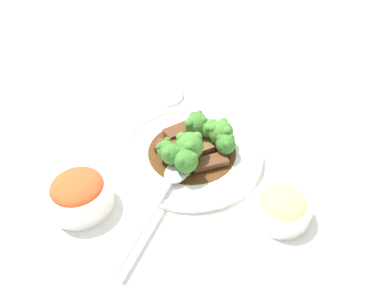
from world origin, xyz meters
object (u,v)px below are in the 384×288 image
main_plate (192,153)px  broccoli_floret_1 (172,154)px  broccoli_floret_4 (186,161)px  broccoli_floret_5 (226,144)px  broccoli_floret_3 (198,119)px  beef_strip_1 (209,162)px  broccoli_floret_6 (166,149)px  side_bowl_kimchi (79,193)px  beef_strip_0 (196,147)px  beef_strip_2 (174,147)px  serving_spoon (171,181)px  broccoli_floret_8 (189,146)px  side_bowl_appetizer (282,207)px  broccoli_floret_2 (208,128)px  beef_strip_3 (178,131)px  sauce_dish (166,94)px  broccoli_floret_0 (221,132)px  broccoli_floret_7 (196,125)px

main_plate → broccoli_floret_1: broccoli_floret_1 is taller
broccoli_floret_4 → broccoli_floret_5: bearing=-155.5°
broccoli_floret_3 → broccoli_floret_4: bearing=68.9°
main_plate → beef_strip_1: (-0.02, 0.04, 0.01)m
broccoli_floret_6 → side_bowl_kimchi: size_ratio=0.37×
beef_strip_0 → broccoli_floret_5: 0.06m
beef_strip_2 → broccoli_floret_1: (0.01, 0.05, 0.03)m
broccoli_floret_4 → serving_spoon: (0.03, 0.02, -0.03)m
broccoli_floret_8 → side_bowl_appetizer: 0.19m
broccoli_floret_6 → broccoli_floret_8: size_ratio=0.67×
serving_spoon → side_bowl_appetizer: (-0.17, 0.09, -0.00)m
broccoli_floret_2 → side_bowl_kimchi: (0.24, 0.10, -0.01)m
broccoli_floret_2 → beef_strip_3: bearing=-23.7°
broccoli_floret_2 → sauce_dish: size_ratio=0.56×
side_bowl_kimchi → broccoli_floret_5: bearing=-168.3°
broccoli_floret_2 → broccoli_floret_5: size_ratio=1.06×
main_plate → broccoli_floret_2: bearing=-144.8°
broccoli_floret_0 → broccoli_floret_5: size_ratio=1.22×
broccoli_floret_4 → broccoli_floret_8: 0.04m
broccoli_floret_3 → broccoli_floret_6: size_ratio=0.94×
broccoli_floret_5 → broccoli_floret_8: broccoli_floret_8 is taller
broccoli_floret_1 → broccoli_floret_2: bearing=-142.7°
broccoli_floret_8 → serving_spoon: size_ratio=0.29×
broccoli_floret_7 → main_plate: bearing=66.8°
broccoli_floret_5 → serving_spoon: (0.11, 0.05, -0.02)m
broccoli_floret_7 → sauce_dish: (0.03, -0.17, -0.04)m
broccoli_floret_0 → side_bowl_appetizer: broccoli_floret_0 is taller
broccoli_floret_8 → serving_spoon: broccoli_floret_8 is taller
beef_strip_1 → broccoli_floret_1: bearing=-7.2°
broccoli_floret_0 → sauce_dish: (0.08, -0.20, -0.04)m
main_plate → beef_strip_2: size_ratio=3.57×
beef_strip_3 → broccoli_floret_0: broccoli_floret_0 is taller
broccoli_floret_7 → broccoli_floret_8: 0.07m
broccoli_floret_8 → broccoli_floret_7: bearing=-112.6°
broccoli_floret_0 → broccoli_floret_1: size_ratio=1.03×
broccoli_floret_1 → side_bowl_appetizer: (-0.16, 0.13, -0.03)m
main_plate → sauce_dish: main_plate is taller
beef_strip_1 → broccoli_floret_3: size_ratio=1.86×
side_bowl_appetizer → sauce_dish: (0.14, -0.37, -0.02)m
beef_strip_3 → broccoli_floret_2: broccoli_floret_2 is taller
beef_strip_0 → beef_strip_3: 0.05m
beef_strip_2 → broccoli_floret_4: size_ratio=1.44×
broccoli_floret_0 → broccoli_floret_8: 0.07m
broccoli_floret_1 → broccoli_floret_2: (-0.08, -0.06, -0.00)m
broccoli_floret_6 → serving_spoon: bearing=89.5°
broccoli_floret_5 → sauce_dish: broccoli_floret_5 is taller
beef_strip_0 → main_plate: bearing=7.7°
broccoli_floret_1 → broccoli_floret_6: (0.01, -0.02, -0.01)m
broccoli_floret_2 → broccoli_floret_7: 0.02m
serving_spoon → side_bowl_kimchi: (0.15, 0.00, 0.01)m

